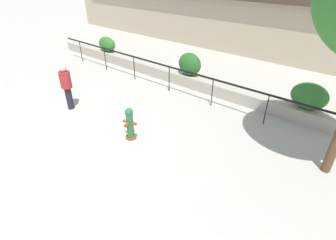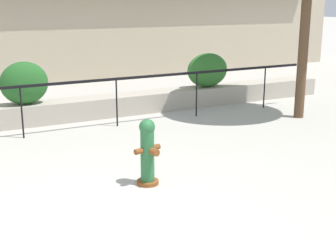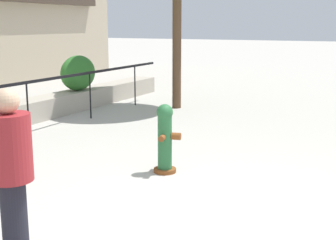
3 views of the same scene
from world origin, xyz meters
name	(u,v)px [view 1 (image 1 of 3)]	position (x,y,z in m)	size (l,w,h in m)	color
ground_plane	(72,141)	(0.00, 0.00, 0.00)	(120.00, 120.00, 0.00)	#B2ADA3
planter_wall_low	(184,78)	(0.00, 6.00, 0.25)	(18.00, 0.70, 0.50)	#ADA393
fence_railing_segment	(169,69)	(0.00, 4.90, 1.02)	(15.00, 0.05, 1.15)	black
hedge_bush_0	(107,44)	(-5.43, 6.00, 0.90)	(1.21, 0.62, 0.81)	#2D6B28
hedge_bush_1	(190,64)	(0.28, 6.00, 1.00)	(1.10, 0.70, 1.00)	#235B23
hedge_bush_2	(309,96)	(5.28, 6.00, 0.97)	(1.23, 0.70, 0.95)	#2D6B28
fire_hydrant	(130,123)	(1.31, 1.34, 0.55)	(0.48, 0.47, 1.08)	brown
pedestrian	(66,85)	(-1.95, 1.26, 0.99)	(0.51, 0.51, 1.73)	black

